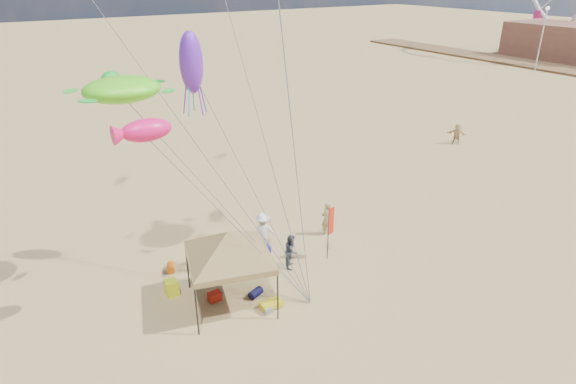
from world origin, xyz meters
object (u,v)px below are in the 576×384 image
at_px(person_near_c, 263,231).
at_px(person_far_c, 457,134).
at_px(cooler_blue, 264,249).
at_px(cooler_red, 215,296).
at_px(beach_cart, 271,304).
at_px(feather_flag, 330,224).
at_px(person_near_b, 292,251).
at_px(chair_yellow, 172,288).
at_px(lamp_north, 544,28).
at_px(chair_green, 246,265).
at_px(person_near_a, 327,218).
at_px(canopy_tent, 228,235).

height_order(person_near_c, person_far_c, person_near_c).
height_order(cooler_blue, person_near_c, person_near_c).
relative_size(cooler_red, beach_cart, 0.60).
height_order(feather_flag, person_near_b, feather_flag).
height_order(chair_yellow, beach_cart, chair_yellow).
distance_m(chair_yellow, beach_cart, 4.35).
height_order(cooler_blue, lamp_north, lamp_north).
distance_m(chair_green, person_near_a, 5.29).
bearing_deg(person_near_a, chair_green, 13.51).
height_order(beach_cart, lamp_north, lamp_north).
xyz_separation_m(person_near_a, lamp_north, (51.45, 21.18, 4.59)).
relative_size(cooler_blue, person_near_a, 0.29).
relative_size(person_near_b, person_far_c, 1.02).
height_order(chair_yellow, lamp_north, lamp_north).
distance_m(feather_flag, cooler_red, 6.24).
relative_size(canopy_tent, beach_cart, 6.75).
height_order(chair_green, person_near_c, person_near_c).
xyz_separation_m(cooler_red, person_far_c, (24.66, 8.15, 0.62)).
bearing_deg(person_near_a, beach_cart, 38.07).
bearing_deg(feather_flag, canopy_tent, -173.85).
distance_m(chair_green, lamp_north, 60.99).
bearing_deg(cooler_blue, chair_yellow, -170.81).
distance_m(cooler_red, person_near_a, 7.59).
height_order(cooler_red, person_far_c, person_far_c).
height_order(cooler_blue, chair_yellow, chair_yellow).
height_order(person_far_c, lamp_north, lamp_north).
xyz_separation_m(chair_green, person_far_c, (22.56, 7.00, 0.46)).
bearing_deg(cooler_blue, person_near_c, 68.20).
xyz_separation_m(cooler_blue, person_near_b, (0.47, -1.70, 0.64)).
relative_size(person_near_b, person_near_c, 0.86).
xyz_separation_m(beach_cart, person_near_a, (5.56, 3.72, 0.72)).
distance_m(cooler_blue, beach_cart, 4.30).
distance_m(cooler_blue, person_far_c, 21.88).
xyz_separation_m(person_near_b, person_near_c, (-0.31, 2.11, 0.13)).
bearing_deg(person_near_a, lamp_north, -153.33).
xyz_separation_m(cooler_red, chair_yellow, (-1.36, 1.32, 0.16)).
bearing_deg(chair_yellow, feather_flag, -9.62).
height_order(cooler_red, person_near_c, person_near_c).
bearing_deg(cooler_blue, lamp_north, 20.89).
bearing_deg(canopy_tent, lamp_north, 22.14).
xyz_separation_m(cooler_blue, lamp_north, (55.11, 21.04, 5.33)).
xyz_separation_m(cooler_red, lamp_north, (58.74, 23.17, 5.33)).
relative_size(cooler_red, person_near_b, 0.33).
xyz_separation_m(cooler_blue, person_far_c, (21.03, 6.02, 0.62)).
bearing_deg(cooler_red, chair_yellow, 135.78).
bearing_deg(feather_flag, chair_green, 164.67).
bearing_deg(beach_cart, cooler_red, 135.08).
distance_m(chair_green, person_near_b, 2.18).
distance_m(cooler_blue, lamp_north, 59.23).
height_order(cooler_blue, beach_cart, cooler_blue).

